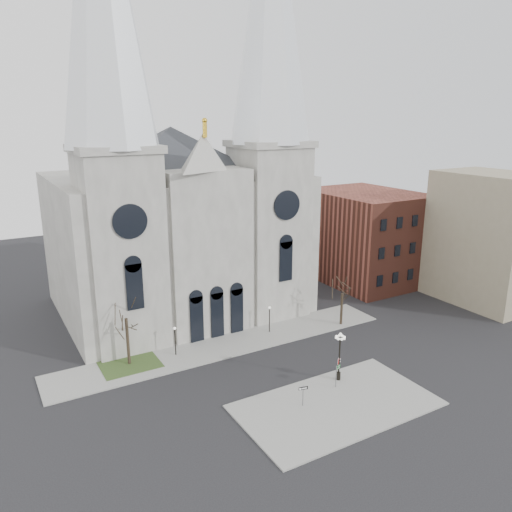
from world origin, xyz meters
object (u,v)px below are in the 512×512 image
one_way_sign (303,392)px  stop_sign (339,363)px  street_name_sign (337,374)px  globe_lamp (340,350)px

one_way_sign → stop_sign: bearing=33.5°
stop_sign → one_way_sign: stop_sign is taller
one_way_sign → street_name_sign: (4.66, 1.05, -0.04)m
globe_lamp → street_name_sign: size_ratio=2.23×
street_name_sign → one_way_sign: bearing=170.9°
globe_lamp → stop_sign: bearing=80.0°
globe_lamp → street_name_sign: globe_lamp is taller
globe_lamp → street_name_sign: 2.33m
stop_sign → street_name_sign: (-1.09, -1.07, -0.41)m
globe_lamp → one_way_sign: bearing=-160.5°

